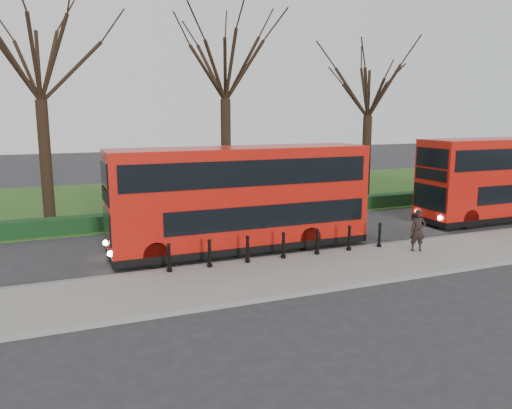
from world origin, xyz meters
name	(u,v)px	position (x,y,z in m)	size (l,w,h in m)	color
ground	(259,254)	(0.00, 0.00, 0.00)	(120.00, 120.00, 0.00)	#28282B
pavement	(291,274)	(0.00, -3.00, 0.07)	(60.00, 4.00, 0.15)	gray
kerb	(269,259)	(0.00, -1.00, 0.07)	(60.00, 0.25, 0.16)	slate
grass_verge	(175,198)	(0.00, 15.00, 0.03)	(60.00, 18.00, 0.06)	#2F511B
hedge	(211,214)	(0.00, 6.80, 0.40)	(60.00, 0.90, 0.80)	black
yellow_line_outer	(266,258)	(0.00, -0.70, 0.01)	(60.00, 0.10, 0.01)	yellow
yellow_line_inner	(264,257)	(0.00, -0.50, 0.01)	(60.00, 0.10, 0.01)	yellow
tree_left	(38,58)	(-8.00, 10.00, 8.50)	(7.48, 7.48, 11.69)	black
tree_mid	(225,62)	(2.00, 10.00, 8.68)	(7.64, 7.64, 11.94)	black
tree_right	(369,88)	(12.00, 10.00, 7.37)	(6.49, 6.49, 10.15)	black
bollard_row	(283,246)	(0.45, -1.35, 0.65)	(9.16, 0.15, 1.00)	black
bus_lead	(241,199)	(-0.45, 0.91, 2.20)	(10.96, 2.52, 4.36)	#B8150C
bus_rear	(511,179)	(15.43, 1.32, 2.23)	(11.10, 2.55, 4.42)	#B8150C
pedestrian	(418,231)	(6.00, -2.49, 1.01)	(0.63, 0.41, 1.72)	black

